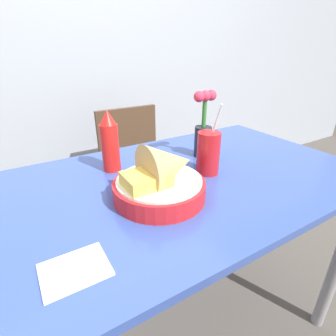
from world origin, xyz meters
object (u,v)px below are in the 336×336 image
object	(u,v)px
chair_far_window	(135,162)
ketchup_bottle	(110,142)
drink_cup	(208,154)
flower_vase	(203,129)
food_basket	(162,179)

from	to	relation	value
chair_far_window	ketchup_bottle	distance (m)	0.82
drink_cup	flower_vase	size ratio (longest dim) A/B	0.95
food_basket	ketchup_bottle	xyz separation A→B (m)	(-0.06, 0.25, 0.04)
ketchup_bottle	drink_cup	bearing A→B (deg)	-35.20
ketchup_bottle	drink_cup	size ratio (longest dim) A/B	0.89
food_basket	drink_cup	world-z (taller)	drink_cup
food_basket	drink_cup	xyz separation A→B (m)	(0.21, 0.06, 0.01)
chair_far_window	flower_vase	bearing A→B (deg)	-90.59
chair_far_window	ketchup_bottle	size ratio (longest dim) A/B	3.88
food_basket	ketchup_bottle	size ratio (longest dim) A/B	1.23
chair_far_window	food_basket	distance (m)	0.99
chair_far_window	food_basket	xyz separation A→B (m)	(-0.30, -0.88, 0.34)
chair_far_window	drink_cup	distance (m)	0.90
food_basket	drink_cup	distance (m)	0.22
drink_cup	food_basket	bearing A→B (deg)	-164.19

